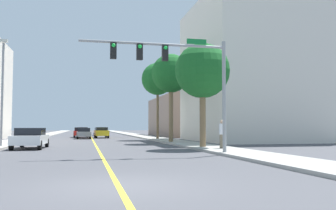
{
  "coord_description": "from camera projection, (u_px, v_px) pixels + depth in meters",
  "views": [
    {
      "loc": [
        -0.84,
        -9.58,
        1.52
      ],
      "look_at": [
        5.58,
        18.93,
        3.24
      ],
      "focal_mm": 39.28,
      "sensor_mm": 36.0,
      "label": 1
    }
  ],
  "objects": [
    {
      "name": "palm_mid",
      "position": [
        171.0,
        74.0,
        33.69
      ],
      "size": [
        3.55,
        3.55,
        8.03
      ],
      "color": "brown",
      "rests_on": "sidewalk_right"
    },
    {
      "name": "palm_near",
      "position": [
        202.0,
        71.0,
        25.33
      ],
      "size": [
        3.79,
        3.79,
        7.12
      ],
      "color": "brown",
      "rests_on": "sidewalk_right"
    },
    {
      "name": "car_silver",
      "position": [
        100.0,
        131.0,
        62.94
      ],
      "size": [
        1.98,
        3.97,
        1.31
      ],
      "rotation": [
        0.0,
        0.0,
        0.02
      ],
      "color": "#BCBCC1",
      "rests_on": "ground"
    },
    {
      "name": "car_gray",
      "position": [
        84.0,
        133.0,
        45.84
      ],
      "size": [
        1.78,
        4.52,
        1.35
      ],
      "rotation": [
        0.0,
        0.0,
        0.01
      ],
      "color": "slate",
      "rests_on": "ground"
    },
    {
      "name": "sidewalk_right",
      "position": [
        146.0,
        137.0,
        51.99
      ],
      "size": [
        2.84,
        168.0,
        0.15
      ],
      "primitive_type": "cube",
      "color": "#9E9B93",
      "rests_on": "ground"
    },
    {
      "name": "building_right_far",
      "position": [
        200.0,
        117.0,
        59.71
      ],
      "size": [
        13.58,
        19.64,
        6.24
      ],
      "primitive_type": "cube",
      "color": "gray",
      "rests_on": "ground"
    },
    {
      "name": "pedestrian",
      "position": [
        222.0,
        134.0,
        23.21
      ],
      "size": [
        0.38,
        0.38,
        1.8
      ],
      "rotation": [
        0.0,
        0.0,
        3.82
      ],
      "color": "#726651",
      "rests_on": "sidewalk_right"
    },
    {
      "name": "traffic_signal_mast",
      "position": [
        178.0,
        67.0,
        19.47
      ],
      "size": [
        7.84,
        0.36,
        6.09
      ],
      "color": "gray",
      "rests_on": "sidewalk_right"
    },
    {
      "name": "sidewalk_left",
      "position": [
        34.0,
        137.0,
        48.69
      ],
      "size": [
        2.84,
        168.0,
        0.15
      ],
      "primitive_type": "cube",
      "color": "#B2ADA3",
      "rests_on": "ground"
    },
    {
      "name": "ground",
      "position": [
        91.0,
        138.0,
        50.33
      ],
      "size": [
        192.0,
        192.0,
        0.0
      ],
      "primitive_type": "plane",
      "color": "#47474C"
    },
    {
      "name": "street_lamp",
      "position": [
        2.0,
        86.0,
        25.94
      ],
      "size": [
        0.56,
        0.28,
        7.58
      ],
      "color": "gray",
      "rests_on": "sidewalk_left"
    },
    {
      "name": "car_yellow",
      "position": [
        101.0,
        132.0,
        49.08
      ],
      "size": [
        1.85,
        4.43,
        1.43
      ],
      "rotation": [
        0.0,
        0.0,
        0.03
      ],
      "color": "gold",
      "rests_on": "ground"
    },
    {
      "name": "car_blue",
      "position": [
        83.0,
        132.0,
        57.44
      ],
      "size": [
        1.9,
        4.29,
        1.41
      ],
      "rotation": [
        0.0,
        0.0,
        -0.05
      ],
      "color": "#1E389E",
      "rests_on": "ground"
    },
    {
      "name": "car_white",
      "position": [
        31.0,
        138.0,
        25.3
      ],
      "size": [
        2.08,
        4.61,
        1.43
      ],
      "rotation": [
        0.0,
        0.0,
        3.11
      ],
      "color": "white",
      "rests_on": "ground"
    },
    {
      "name": "palm_far",
      "position": [
        158.0,
        79.0,
        42.16
      ],
      "size": [
        3.7,
        3.7,
        8.69
      ],
      "color": "brown",
      "rests_on": "sidewalk_right"
    },
    {
      "name": "lane_marking_center",
      "position": [
        91.0,
        138.0,
        50.33
      ],
      "size": [
        0.16,
        144.0,
        0.01
      ],
      "primitive_type": "cube",
      "color": "yellow",
      "rests_on": "ground"
    },
    {
      "name": "building_right_near",
      "position": [
        255.0,
        72.0,
        39.64
      ],
      "size": [
        13.03,
        14.48,
        14.71
      ],
      "primitive_type": "cube",
      "color": "silver",
      "rests_on": "ground"
    },
    {
      "name": "car_red",
      "position": [
        81.0,
        132.0,
        51.15
      ],
      "size": [
        2.08,
        4.54,
        1.4
      ],
      "rotation": [
        0.0,
        0.0,
        0.04
      ],
      "color": "red",
      "rests_on": "ground"
    }
  ]
}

